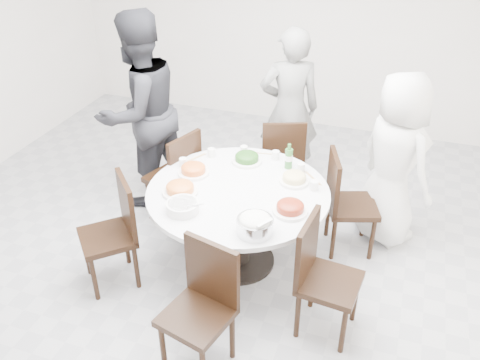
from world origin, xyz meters
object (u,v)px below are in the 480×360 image
(rice_bowl, at_px, (255,226))
(beverage_bottle, at_px, (289,156))
(chair_ne, at_px, (352,204))
(chair_se, at_px, (330,281))
(chair_nw, at_px, (172,176))
(chair_s, at_px, (196,314))
(diner_right, at_px, (395,161))
(diner_left, at_px, (140,112))
(chair_n, at_px, (281,158))
(diner_middle, at_px, (289,110))
(dining_table, at_px, (238,227))
(chair_sw, at_px, (107,235))
(soup_bowl, at_px, (183,207))

(rice_bowl, xyz_separation_m, beverage_bottle, (0.00, 0.98, 0.06))
(chair_ne, bearing_deg, chair_se, 160.88)
(chair_nw, distance_m, chair_s, 1.82)
(chair_se, height_order, diner_right, diner_right)
(diner_left, bearing_deg, diner_right, 115.77)
(chair_n, distance_m, diner_middle, 0.52)
(dining_table, height_order, chair_nw, chair_nw)
(rice_bowl, bearing_deg, chair_nw, 140.16)
(chair_se, relative_size, rice_bowl, 3.55)
(diner_left, bearing_deg, chair_sw, 37.09)
(diner_right, bearing_deg, chair_ne, 89.37)
(chair_s, xyz_separation_m, diner_right, (1.08, 1.94, 0.33))
(chair_s, xyz_separation_m, rice_bowl, (0.20, 0.63, 0.33))
(diner_left, height_order, beverage_bottle, diner_left)
(chair_sw, distance_m, diner_right, 2.53)
(chair_s, bearing_deg, chair_nw, 134.66)
(chair_se, xyz_separation_m, diner_middle, (-0.82, 1.98, 0.39))
(dining_table, bearing_deg, chair_ne, 30.55)
(rice_bowl, bearing_deg, diner_right, 56.32)
(diner_left, distance_m, soup_bowl, 1.46)
(soup_bowl, bearing_deg, rice_bowl, -7.29)
(dining_table, xyz_separation_m, chair_s, (0.09, -1.12, 0.10))
(chair_nw, distance_m, diner_left, 0.70)
(diner_right, height_order, diner_left, diner_left)
(chair_sw, xyz_separation_m, diner_middle, (0.98, 2.03, 0.39))
(soup_bowl, bearing_deg, diner_middle, 79.16)
(diner_left, height_order, soup_bowl, diner_left)
(chair_s, distance_m, rice_bowl, 0.74)
(chair_sw, distance_m, chair_se, 1.80)
(chair_sw, height_order, diner_middle, diner_middle)
(chair_s, relative_size, diner_right, 0.59)
(chair_s, height_order, diner_middle, diner_middle)
(chair_nw, bearing_deg, diner_right, 119.06)
(chair_nw, xyz_separation_m, beverage_bottle, (1.12, 0.04, 0.39))
(chair_se, distance_m, soup_bowl, 1.22)
(chair_n, distance_m, diner_left, 1.47)
(chair_n, relative_size, diner_right, 0.59)
(diner_middle, bearing_deg, beverage_bottle, 80.56)
(chair_s, distance_m, beverage_bottle, 1.67)
(dining_table, bearing_deg, chair_n, 86.23)
(chair_nw, relative_size, beverage_bottle, 4.09)
(chair_nw, xyz_separation_m, diner_middle, (0.88, 1.02, 0.39))
(chair_n, height_order, chair_sw, same)
(soup_bowl, relative_size, beverage_bottle, 1.09)
(chair_ne, relative_size, soup_bowl, 3.75)
(diner_middle, bearing_deg, diner_right, 126.61)
(chair_ne, xyz_separation_m, chair_s, (-0.79, -1.64, 0.00))
(chair_ne, bearing_deg, beverage_bottle, 74.65)
(chair_nw, distance_m, soup_bowl, 1.05)
(diner_left, xyz_separation_m, beverage_bottle, (1.54, -0.20, -0.11))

